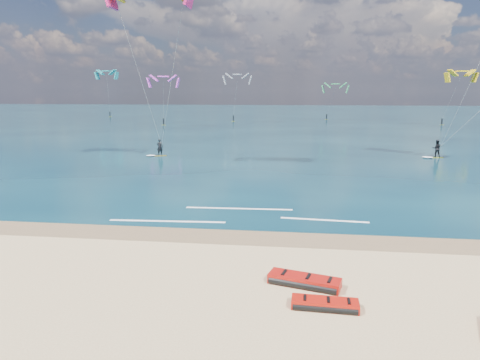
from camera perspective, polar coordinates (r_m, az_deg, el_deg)
name	(u,v)px	position (r m, az deg, el deg)	size (l,w,h in m)	color
ground	(266,145)	(57.93, 3.52, 4.63)	(320.00, 320.00, 0.00)	tan
wet_sand_strip	(221,236)	(21.89, -2.52, -7.47)	(320.00, 2.40, 0.01)	brown
sea	(280,117)	(121.63, 5.41, 8.37)	(320.00, 200.00, 0.04)	#092433
packed_kite_left	(325,308)	(15.41, 11.23, -16.41)	(2.43, 0.99, 0.36)	#B81509
packed_kite_mid	(304,285)	(16.87, 8.56, -13.70)	(2.92, 1.18, 0.43)	#B3130C
kitesurfer_main	(155,69)	(44.53, -11.31, 14.33)	(8.57, 9.01, 18.13)	gold
shoreline_foam	(237,216)	(25.11, -0.47, -4.81)	(14.57, 3.64, 0.01)	white
distant_kites	(248,99)	(99.73, 1.03, 10.75)	(88.91, 28.98, 12.38)	teal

